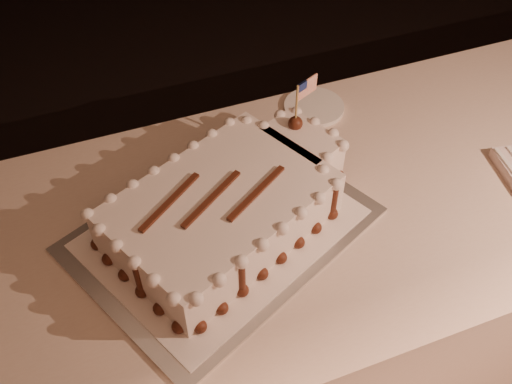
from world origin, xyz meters
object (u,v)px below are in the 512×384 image
object	(u,v)px
sheet_cake	(232,203)
cake_board	(222,229)
banquet_table	(339,281)
side_plate	(314,107)

from	to	relation	value
sheet_cake	cake_board	bearing A→B (deg)	-155.13
banquet_table	sheet_cake	xyz separation A→B (m)	(-0.30, 0.01, 0.44)
cake_board	sheet_cake	distance (m)	0.07
cake_board	banquet_table	bearing A→B (deg)	-24.05
sheet_cake	side_plate	size ratio (longest dim) A/B	3.68
sheet_cake	banquet_table	bearing A→B (deg)	-1.83
banquet_table	side_plate	world-z (taller)	side_plate
banquet_table	cake_board	world-z (taller)	cake_board
side_plate	sheet_cake	bearing A→B (deg)	-138.45
banquet_table	side_plate	xyz separation A→B (m)	(0.04, 0.31, 0.38)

